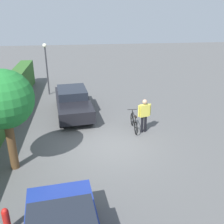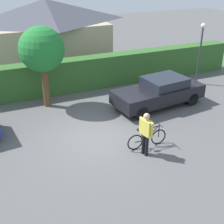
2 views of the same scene
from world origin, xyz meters
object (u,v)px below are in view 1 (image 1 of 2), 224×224
(person_rider, at_px, (144,113))
(street_lamp, at_px, (46,61))
(parked_car_far, at_px, (73,101))
(fire_hydrant, at_px, (6,220))
(bicycle, at_px, (134,123))
(tree_kerbside, at_px, (4,100))

(person_rider, bearing_deg, street_lamp, 39.64)
(parked_car_far, xyz_separation_m, fire_hydrant, (-8.31, 1.70, -0.34))
(bicycle, relative_size, street_lamp, 0.48)
(parked_car_far, relative_size, bicycle, 2.82)
(person_rider, distance_m, tree_kerbside, 6.45)
(tree_kerbside, relative_size, fire_hydrant, 4.86)
(street_lamp, bearing_deg, parked_car_far, -154.25)
(person_rider, relative_size, tree_kerbside, 0.44)
(bicycle, height_order, street_lamp, street_lamp)
(parked_car_far, bearing_deg, fire_hydrant, 168.42)
(bicycle, relative_size, tree_kerbside, 0.43)
(bicycle, bearing_deg, person_rider, -127.24)
(street_lamp, bearing_deg, tree_kerbside, 177.18)
(bicycle, xyz_separation_m, tree_kerbside, (-2.74, 5.28, 2.46))
(person_rider, bearing_deg, fire_hydrant, 136.92)
(parked_car_far, xyz_separation_m, street_lamp, (3.63, 1.75, 1.57))
(bicycle, distance_m, person_rider, 0.84)
(person_rider, bearing_deg, bicycle, 52.76)
(parked_car_far, relative_size, street_lamp, 1.35)
(parked_car_far, height_order, fire_hydrant, parked_car_far)
(parked_car_far, xyz_separation_m, bicycle, (-2.40, -3.09, -0.38))
(person_rider, distance_m, fire_hydrant, 7.67)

